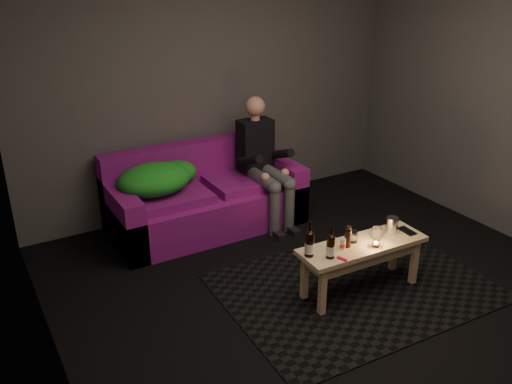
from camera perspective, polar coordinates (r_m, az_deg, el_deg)
floor at (r=4.16m, az=10.38°, el=-12.05°), size 4.50×4.50×0.00m
room at (r=3.85m, az=7.58°, el=12.03°), size 4.50×4.50×4.50m
rug at (r=4.40m, az=10.35°, el=-9.79°), size 2.10×1.56×0.01m
sofa at (r=5.19m, az=-5.43°, el=-0.73°), size 1.80×0.81×0.78m
green_blanket at (r=4.91m, az=-10.34°, el=1.41°), size 0.79×0.54×0.27m
person at (r=5.18m, az=0.74°, el=3.44°), size 0.32×0.75×1.20m
coffee_table at (r=4.20m, az=11.12°, el=-6.20°), size 1.03×0.36×0.42m
beer_bottle_a at (r=3.89m, az=5.66°, el=-5.41°), size 0.07×0.07×0.27m
beer_bottle_b at (r=3.89m, az=7.87°, el=-5.65°), size 0.06×0.06×0.25m
salt_shaker at (r=4.03m, az=9.13°, el=-5.42°), size 0.05×0.05×0.09m
pepper_mill at (r=4.06m, az=9.63°, el=-4.87°), size 0.07×0.07×0.13m
tumbler_back at (r=4.15m, az=10.14°, el=-4.61°), size 0.08×0.08×0.09m
tealight at (r=4.13m, az=12.49°, el=-5.37°), size 0.05×0.05×0.04m
tumbler_front at (r=4.23m, az=12.60°, el=-4.26°), size 0.08×0.08×0.09m
steel_cup at (r=4.34m, az=14.10°, el=-3.38°), size 0.11×0.11×0.13m
smartphone at (r=4.41m, az=15.61°, el=-3.97°), size 0.08×0.16×0.01m
red_lighter at (r=3.92m, az=9.04°, el=-6.96°), size 0.04×0.08×0.01m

